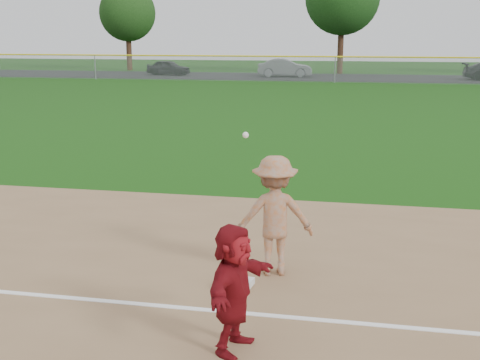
% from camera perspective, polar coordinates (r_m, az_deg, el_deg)
% --- Properties ---
extents(ground, '(160.00, 160.00, 0.00)m').
position_cam_1_polar(ground, '(9.09, -1.85, -10.20)').
color(ground, '#15460D').
rests_on(ground, ground).
extents(foul_line, '(60.00, 0.10, 0.01)m').
position_cam_1_polar(foul_line, '(8.38, -3.10, -12.21)').
color(foul_line, white).
rests_on(foul_line, infield_dirt).
extents(parking_asphalt, '(120.00, 10.00, 0.01)m').
position_cam_1_polar(parking_asphalt, '(54.26, 9.21, 9.58)').
color(parking_asphalt, black).
rests_on(parking_asphalt, ground).
extents(first_base, '(0.50, 0.50, 0.10)m').
position_cam_1_polar(first_base, '(9.05, -0.36, -9.82)').
color(first_base, silver).
rests_on(first_base, infield_dirt).
extents(base_runner, '(0.79, 1.51, 1.56)m').
position_cam_1_polar(base_runner, '(7.10, -0.59, -10.22)').
color(base_runner, maroon).
rests_on(base_runner, infield_dirt).
extents(car_left, '(4.24, 2.26, 1.37)m').
position_cam_1_polar(car_left, '(57.13, -6.80, 10.55)').
color(car_left, black).
rests_on(car_left, parking_asphalt).
extents(car_mid, '(4.95, 2.26, 1.57)m').
position_cam_1_polar(car_mid, '(54.44, 4.26, 10.57)').
color(car_mid, slate).
rests_on(car_mid, parking_asphalt).
extents(first_base_play, '(1.34, 0.95, 2.27)m').
position_cam_1_polar(first_base_play, '(9.29, 3.29, -3.38)').
color(first_base_play, gray).
rests_on(first_base_play, infield_dirt).
extents(outfield_fence, '(110.00, 0.12, 110.00)m').
position_cam_1_polar(outfield_fence, '(48.17, 9.03, 11.43)').
color(outfield_fence, '#999EA0').
rests_on(outfield_fence, ground).
extents(tree_1, '(5.80, 5.80, 8.75)m').
position_cam_1_polar(tree_1, '(65.64, -10.63, 15.29)').
color(tree_1, '#372014').
rests_on(tree_1, ground).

